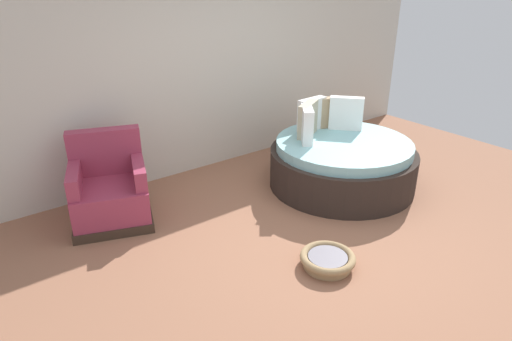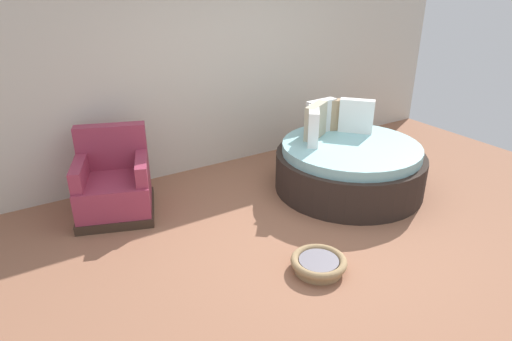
# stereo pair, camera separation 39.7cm
# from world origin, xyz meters

# --- Properties ---
(ground_plane) EXTENTS (8.00, 8.00, 0.02)m
(ground_plane) POSITION_xyz_m (0.00, 0.00, -0.01)
(ground_plane) COLOR #936047
(back_wall) EXTENTS (8.00, 0.12, 2.68)m
(back_wall) POSITION_xyz_m (0.00, 2.34, 1.34)
(back_wall) COLOR beige
(back_wall) RESTS_ON ground_plane
(round_daybed) EXTENTS (1.80, 1.80, 1.02)m
(round_daybed) POSITION_xyz_m (1.06, 0.74, 0.32)
(round_daybed) COLOR #2D231E
(round_daybed) RESTS_ON ground_plane
(red_armchair) EXTENTS (1.02, 1.02, 0.94)m
(red_armchair) POSITION_xyz_m (-1.54, 1.65, 0.33)
(red_armchair) COLOR #38281E
(red_armchair) RESTS_ON ground_plane
(pet_basket) EXTENTS (0.51, 0.51, 0.13)m
(pet_basket) POSITION_xyz_m (-0.31, -0.38, 0.07)
(pet_basket) COLOR #9E7F56
(pet_basket) RESTS_ON ground_plane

